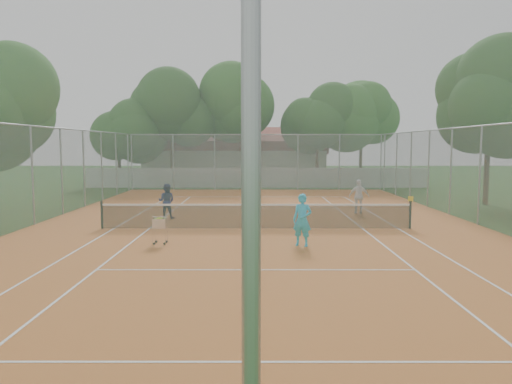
{
  "coord_description": "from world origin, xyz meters",
  "views": [
    {
      "loc": [
        0.02,
        -19.0,
        3.22
      ],
      "look_at": [
        0.0,
        1.5,
        1.3
      ],
      "focal_mm": 35.0,
      "sensor_mm": 36.0,
      "label": 1
    }
  ],
  "objects_px": {
    "clubhouse": "(236,156)",
    "player_near": "(302,220)",
    "tennis_net": "(256,216)",
    "ball_hopper": "(160,230)",
    "player_far_right": "(359,197)",
    "player_far_left": "(166,201)"
  },
  "relations": [
    {
      "from": "tennis_net",
      "to": "player_far_left",
      "type": "relative_size",
      "value": 7.75
    },
    {
      "from": "clubhouse",
      "to": "player_far_left",
      "type": "xyz_separation_m",
      "value": [
        -1.92,
        -26.35,
        -1.41
      ]
    },
    {
      "from": "clubhouse",
      "to": "player_far_left",
      "type": "height_order",
      "value": "clubhouse"
    },
    {
      "from": "player_near",
      "to": "player_far_right",
      "type": "distance_m",
      "value": 8.33
    },
    {
      "from": "clubhouse",
      "to": "player_near",
      "type": "xyz_separation_m",
      "value": [
        3.48,
        -32.3,
        -1.34
      ]
    },
    {
      "from": "tennis_net",
      "to": "clubhouse",
      "type": "distance_m",
      "value": 29.12
    },
    {
      "from": "player_far_right",
      "to": "ball_hopper",
      "type": "relative_size",
      "value": 1.71
    },
    {
      "from": "player_near",
      "to": "ball_hopper",
      "type": "bearing_deg",
      "value": -161.07
    },
    {
      "from": "clubhouse",
      "to": "player_near",
      "type": "height_order",
      "value": "clubhouse"
    },
    {
      "from": "tennis_net",
      "to": "clubhouse",
      "type": "relative_size",
      "value": 0.72
    },
    {
      "from": "player_far_left",
      "to": "ball_hopper",
      "type": "bearing_deg",
      "value": 104.94
    },
    {
      "from": "player_near",
      "to": "tennis_net",
      "type": "bearing_deg",
      "value": 136.49
    },
    {
      "from": "ball_hopper",
      "to": "player_far_left",
      "type": "bearing_deg",
      "value": 119.5
    },
    {
      "from": "tennis_net",
      "to": "player_far_right",
      "type": "distance_m",
      "value": 6.5
    },
    {
      "from": "tennis_net",
      "to": "player_far_left",
      "type": "bearing_deg",
      "value": 145.89
    },
    {
      "from": "ball_hopper",
      "to": "clubhouse",
      "type": "bearing_deg",
      "value": 109.41
    },
    {
      "from": "player_near",
      "to": "player_far_right",
      "type": "xyz_separation_m",
      "value": [
        3.37,
        7.62,
        -0.04
      ]
    },
    {
      "from": "clubhouse",
      "to": "ball_hopper",
      "type": "height_order",
      "value": "clubhouse"
    },
    {
      "from": "player_far_left",
      "to": "ball_hopper",
      "type": "distance_m",
      "value": 5.74
    },
    {
      "from": "player_far_right",
      "to": "player_far_left",
      "type": "bearing_deg",
      "value": 18.09
    },
    {
      "from": "ball_hopper",
      "to": "tennis_net",
      "type": "bearing_deg",
      "value": 65.6
    },
    {
      "from": "clubhouse",
      "to": "player_near",
      "type": "bearing_deg",
      "value": -83.85
    }
  ]
}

